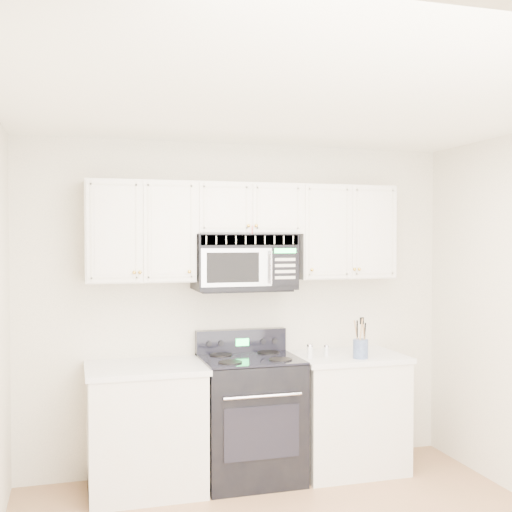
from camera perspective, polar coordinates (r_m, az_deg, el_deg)
name	(u,v)px	position (r m, az deg, el deg)	size (l,w,h in m)	color
room	(322,338)	(3.54, 5.87, -7.26)	(3.51, 3.51, 2.61)	#98694A
base_cabinet_left	(146,432)	(4.92, -9.78, -15.19)	(0.86, 0.65, 0.92)	silver
base_cabinet_right	(347,416)	(5.33, 8.11, -13.87)	(0.86, 0.65, 0.92)	silver
range	(250,416)	(5.05, -0.55, -14.04)	(0.73, 0.67, 1.11)	black
upper_cabinets	(246,227)	(5.01, -0.90, 2.60)	(2.44, 0.37, 0.75)	silver
microwave	(244,262)	(4.97, -1.08, -0.50)	(0.77, 0.44, 0.43)	black
utensil_crock	(361,348)	(5.05, 9.28, -8.07)	(0.12, 0.12, 0.31)	slate
shaker_salt	(310,351)	(5.01, 4.81, -8.42)	(0.05, 0.05, 0.11)	silver
shaker_pepper	(326,351)	(5.10, 6.27, -8.36)	(0.04, 0.04, 0.09)	silver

